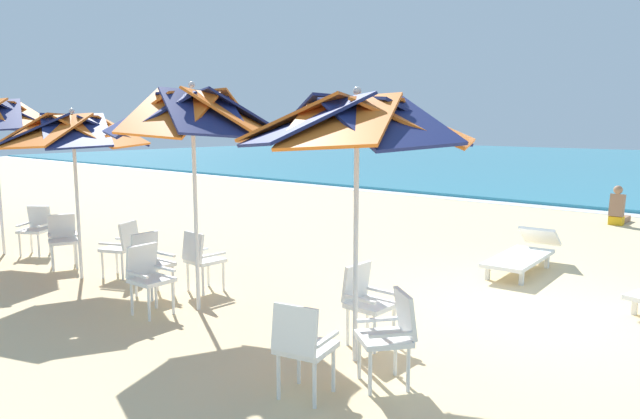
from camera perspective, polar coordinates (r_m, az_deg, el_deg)
ground_plane at (r=7.77m, az=18.99°, el=-9.83°), size 80.00×80.00×0.00m
beach_umbrella_0 at (r=5.68m, az=3.58°, el=8.27°), size 2.32×2.32×2.71m
plastic_chair_0 at (r=5.20m, az=-1.71°, el=-12.78°), size 0.53×0.55×0.87m
plastic_chair_1 at (r=6.44m, az=4.45°, el=-8.56°), size 0.47×0.45×0.87m
plastic_chair_2 at (r=5.50m, az=6.85°, el=-11.62°), size 0.63×0.63×0.87m
beach_umbrella_1 at (r=7.46m, az=-12.16°, el=8.82°), size 2.18×2.18×2.86m
plastic_chair_3 at (r=8.47m, az=-11.37°, el=-4.53°), size 0.46×0.48×0.87m
plastic_chair_4 at (r=7.68m, az=-16.19°, el=-6.06°), size 0.48×0.45×0.87m
plastic_chair_5 at (r=8.48m, az=-15.99°, el=-4.68°), size 0.49×0.46×0.87m
beach_umbrella_2 at (r=9.54m, az=-22.67°, el=6.90°), size 2.25×2.25×2.57m
plastic_chair_6 at (r=10.60m, az=-23.51°, el=-2.46°), size 0.60×0.58×0.87m
plastic_chair_7 at (r=9.59m, az=-18.47°, el=-3.28°), size 0.60×0.58×0.87m
plastic_chair_8 at (r=11.84m, az=-25.65°, el=-1.52°), size 0.62×0.63×0.87m
sun_lounger_1 at (r=10.04m, az=18.97°, el=-4.05°), size 0.77×2.18×0.62m
beachgoer_seated at (r=15.47m, az=26.77°, el=-0.19°), size 0.30×0.93×0.92m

